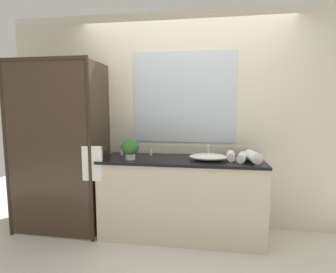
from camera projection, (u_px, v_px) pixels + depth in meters
ground_plane at (181, 235)px, 2.97m from camera, size 8.00×8.00×0.00m
wall_back_with_mirror at (184, 121)px, 3.16m from camera, size 4.40×0.06×2.60m
vanity_cabinet at (181, 198)px, 2.93m from camera, size 1.80×0.58×0.90m
shower_enclosure at (66, 148)px, 2.85m from camera, size 1.20×0.59×2.00m
sink_basin at (208, 157)px, 2.81m from camera, size 0.42×0.29×0.07m
faucet at (208, 153)px, 2.97m from camera, size 0.17×0.13×0.15m
potted_plant at (130, 148)px, 2.83m from camera, size 0.19×0.19×0.23m
amenity_bottle_conditioner at (151, 151)px, 3.10m from camera, size 0.03×0.03×0.10m
amenity_bottle_lotion at (121, 151)px, 3.09m from camera, size 0.03×0.03×0.10m
rolled_towel_near_edge at (253, 157)px, 2.70m from camera, size 0.16×0.26×0.12m
rolled_towel_middle at (242, 157)px, 2.73m from camera, size 0.15×0.25×0.09m
rolled_towel_far_edge at (231, 156)px, 2.81m from camera, size 0.10×0.23×0.09m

